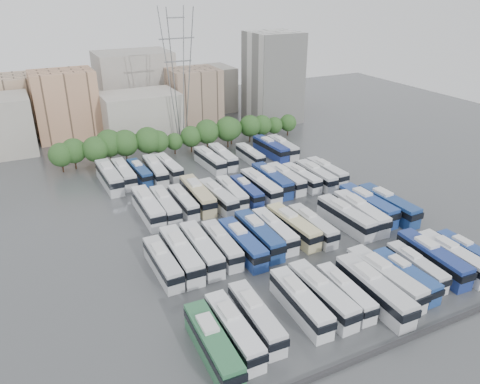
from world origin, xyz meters
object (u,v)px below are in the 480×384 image
bus_r1_s6 (275,230)px  bus_r3_s10 (250,155)px  bus_r2_s12 (316,175)px  bus_r3_s12 (271,148)px  bus_r1_s11 (361,212)px  bus_r3_s13 (283,147)px  bus_r2_s7 (247,191)px  electricity_pylon (179,71)px  bus_r1_s3 (222,244)px  bus_r3_s7 (210,160)px  bus_r1_s12 (368,205)px  bus_r0_s9 (405,275)px  bus_r0_s2 (256,317)px  bus_r0_s8 (385,278)px  bus_r3_s2 (140,172)px  bus_r0_s0 (213,344)px  bus_r3_s8 (223,157)px  bus_r0_s11 (433,258)px  bus_r2_s2 (165,205)px  bus_r2_s6 (232,192)px  bus_r3_s0 (109,177)px  bus_r1_s0 (163,263)px  bus_r0_s5 (322,294)px  bus_r2_s1 (148,207)px  bus_r3_s4 (169,167)px  bus_r0_s13 (468,253)px  bus_r2_s4 (198,195)px  bus_r0_s1 (234,330)px  bus_r1_s13 (388,205)px  apartment_tower (273,78)px  bus_r2_s3 (183,202)px  bus_r0_s7 (374,290)px  bus_r2_s5 (218,197)px  bus_r0_s12 (453,257)px  bus_r1_s5 (259,235)px  bus_r0_s6 (345,292)px  bus_r1_s1 (181,254)px  bus_r1_s8 (312,225)px  bus_r1_s7 (293,226)px  bus_r0_s10 (416,266)px  bus_r1_s4 (242,243)px  bus_r2_s13 (327,171)px  bus_r0_s4 (300,302)px  bus_r2_s10 (286,178)px  bus_r1_s10 (346,217)px

bus_r1_s6 → bus_r3_s10: 36.98m
bus_r2_s12 → bus_r3_s12: size_ratio=0.95×
bus_r1_s11 → bus_r3_s13: (6.25, 36.98, -0.19)m
bus_r2_s7 → electricity_pylon: bearing=90.6°
bus_r1_s3 → bus_r3_s7: size_ratio=0.97×
bus_r1_s12 → bus_r0_s9: bearing=-117.3°
bus_r0_s2 → bus_r1_s3: bus_r0_s2 is taller
bus_r0_s8 → bus_r3_s2: size_ratio=1.19×
bus_r0_s0 → bus_r3_s8: 61.72m
bus_r0_s11 → bus_r2_s2: (-30.04, 34.87, -0.10)m
bus_r2_s2 → bus_r2_s6: size_ratio=1.07×
bus_r3_s0 → bus_r1_s0: bearing=-91.1°
bus_r0_s5 → bus_r2_s1: (-13.27, 35.18, 0.09)m
bus_r3_s4 → bus_r2_s6: bearing=-72.8°
bus_r1_s0 → bus_r2_s12: (39.42, 17.70, 0.05)m
bus_r0_s13 → bus_r2_s1: size_ratio=0.82×
bus_r0_s5 → bus_r2_s4: bus_r2_s4 is taller
bus_r0_s1 → bus_r1_s13: (39.78, 17.46, 0.20)m
bus_r1_s3 → bus_r0_s13: bearing=-27.6°
apartment_tower → bus_r2_s2: (-49.07, -46.22, -11.10)m
bus_r2_s3 → bus_r0_s7: bearing=-70.4°
bus_r0_s9 → bus_r2_s5: 37.65m
bus_r0_s12 → bus_r3_s4: bus_r0_s12 is taller
bus_r1_s5 → bus_r1_s12: size_ratio=0.96×
bus_r0_s6 → bus_r0_s0: bearing=-173.7°
bus_r1_s1 → bus_r2_s3: bearing=70.1°
bus_r1_s6 → bus_r3_s8: size_ratio=0.97×
bus_r1_s8 → bus_r2_s2: 27.02m
bus_r1_s1 → bus_r1_s8: bus_r1_s1 is taller
bus_r0_s8 → bus_r0_s9: bearing=-10.2°
bus_r0_s13 → bus_r2_s5: size_ratio=0.86×
bus_r1_s7 → bus_r0_s10: bearing=-64.0°
bus_r1_s1 → bus_r3_s7: 40.62m
bus_r1_s11 → bus_r1_s12: bus_r1_s12 is taller
bus_r3_s7 → bus_r1_s4: bearing=-108.0°
bus_r0_s12 → bus_r2_s1: size_ratio=0.92×
bus_r2_s4 → bus_r3_s7: 19.44m
bus_r0_s9 → bus_r1_s12: 21.85m
bus_r0_s2 → bus_r3_s7: bearing=75.2°
bus_r2_s13 → bus_r0_s10: bearing=-106.9°
bus_r0_s0 → bus_r1_s6: (19.74, 20.00, -0.12)m
bus_r0_s6 → bus_r1_s7: 18.55m
bus_r1_s11 → bus_r2_s3: bearing=147.5°
bus_r0_s4 → bus_r1_s4: bearing=93.0°
bus_r0_s8 → bus_r2_s2: size_ratio=1.08×
bus_r3_s10 → bus_r0_s11: bearing=-86.4°
bus_r1_s13 → bus_r2_s10: bus_r1_s13 is taller
bus_r1_s10 → bus_r1_s6: bearing=171.0°
bus_r0_s0 → bus_r3_s10: bus_r0_s0 is taller
bus_r0_s6 → bus_r3_s4: bus_r3_s4 is taller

